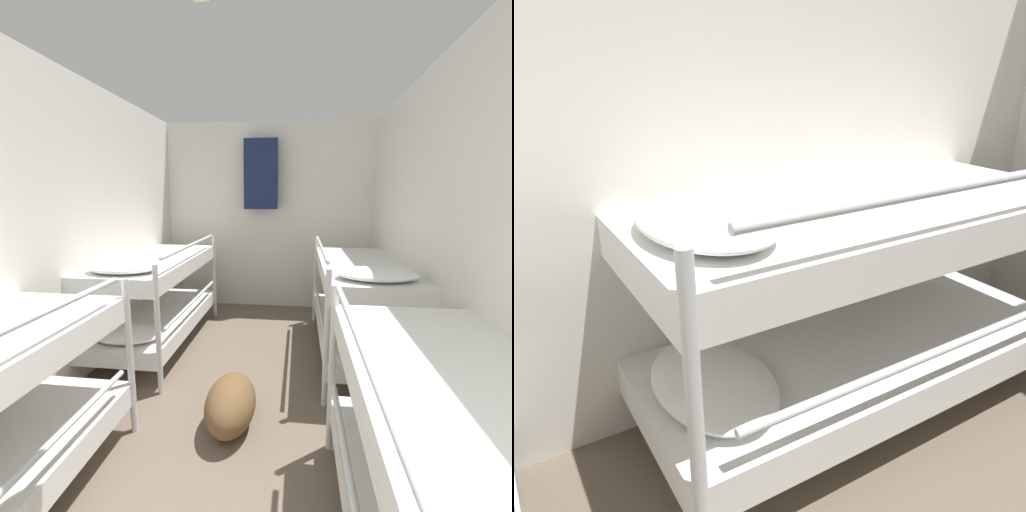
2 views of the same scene
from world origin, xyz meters
TOP-DOWN VIEW (x-y plane):
  - bunk_stack_left_far at (-1.01, 3.63)m, footprint 0.77×1.83m

SIDE VIEW (x-z plane):
  - bunk_stack_left_far at x=-1.01m, z-range 0.03..1.11m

